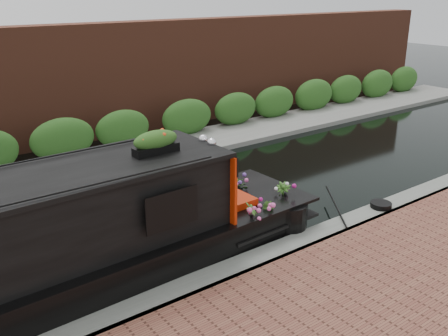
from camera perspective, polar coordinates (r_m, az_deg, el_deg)
ground at (r=11.97m, az=-9.32°, el=-5.80°), size 80.00×80.00×0.00m
near_bank_coping at (r=9.50m, az=0.30°, el=-12.83°), size 40.00×0.60×0.50m
far_bank_path at (r=15.56m, az=-16.61°, el=-0.22°), size 40.00×2.40×0.34m
far_hedge at (r=16.37m, az=-17.74°, el=0.65°), size 40.00×1.10×2.80m
far_brick_wall at (r=18.28m, az=-19.99°, el=2.38°), size 40.00×1.00×8.00m
rope_fender at (r=11.96m, az=7.48°, el=-4.82°), size 0.34×0.40×0.34m
coiled_mooring_rope at (r=12.37m, az=17.50°, el=-4.05°), size 0.49×0.49×0.12m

